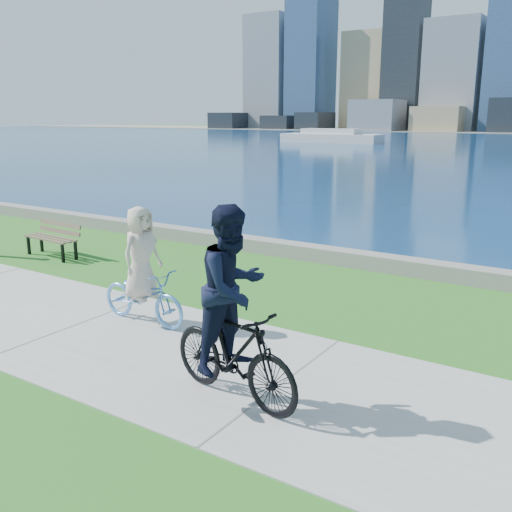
% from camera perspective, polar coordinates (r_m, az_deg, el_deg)
% --- Properties ---
extents(ground, '(320.00, 320.00, 0.00)m').
position_cam_1_polar(ground, '(10.11, -17.56, -6.68)').
color(ground, '#216119').
rests_on(ground, ground).
extents(concrete_path, '(80.00, 3.50, 0.02)m').
position_cam_1_polar(concrete_path, '(10.11, -17.56, -6.62)').
color(concrete_path, '#A09F9A').
rests_on(concrete_path, ground).
extents(seawall, '(90.00, 0.50, 0.35)m').
position_cam_1_polar(seawall, '(14.59, 1.35, 0.95)').
color(seawall, slate).
rests_on(seawall, ground).
extents(ferry_near, '(13.10, 3.74, 1.78)m').
position_cam_1_polar(ferry_near, '(75.80, 7.51, 11.73)').
color(ferry_near, silver).
rests_on(ferry_near, ground).
extents(park_bench, '(1.66, 0.66, 0.84)m').
position_cam_1_polar(park_bench, '(15.09, -19.56, 1.90)').
color(park_bench, black).
rests_on(park_bench, ground).
extents(cyclist_woman, '(0.67, 1.80, 1.99)m').
position_cam_1_polar(cyclist_woman, '(9.72, -11.29, -2.40)').
color(cyclist_woman, '#5C9DE1').
rests_on(cyclist_woman, ground).
extents(cyclist_man, '(0.93, 2.11, 2.44)m').
position_cam_1_polar(cyclist_man, '(6.87, -2.31, -6.58)').
color(cyclist_man, black).
rests_on(cyclist_man, ground).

